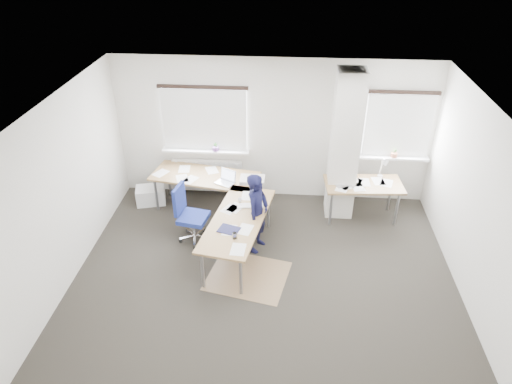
# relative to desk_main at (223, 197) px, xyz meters

# --- Properties ---
(ground) EXTENTS (6.00, 6.00, 0.00)m
(ground) POSITION_rel_desk_main_xyz_m (0.80, -1.19, -0.69)
(ground) COLOR #292621
(ground) RESTS_ON ground
(room_shell) EXTENTS (6.04, 5.04, 2.82)m
(room_shell) POSITION_rel_desk_main_xyz_m (0.99, -0.74, 1.05)
(room_shell) COLOR beige
(room_shell) RESTS_ON ground
(floor_mat) EXTENTS (1.41, 1.26, 0.01)m
(floor_mat) POSITION_rel_desk_main_xyz_m (0.54, -1.22, -0.69)
(floor_mat) COLOR #816546
(floor_mat) RESTS_ON ground
(white_crate) EXTENTS (0.63, 0.51, 0.33)m
(white_crate) POSITION_rel_desk_main_xyz_m (-1.57, 0.79, -0.53)
(white_crate) COLOR white
(white_crate) RESTS_ON ground
(desk_main) EXTENTS (2.40, 2.98, 0.96)m
(desk_main) POSITION_rel_desk_main_xyz_m (0.00, 0.00, 0.00)
(desk_main) COLOR olive
(desk_main) RESTS_ON ground
(desk_side) EXTENTS (1.45, 0.80, 1.22)m
(desk_side) POSITION_rel_desk_main_xyz_m (2.51, 0.61, -0.01)
(desk_side) COLOR olive
(desk_side) RESTS_ON ground
(task_chair) EXTENTS (0.59, 0.58, 1.07)m
(task_chair) POSITION_rel_desk_main_xyz_m (-0.51, -0.34, -0.40)
(task_chair) COLOR navy
(task_chair) RESTS_ON ground
(person) EXTENTS (0.50, 0.61, 1.43)m
(person) POSITION_rel_desk_main_xyz_m (0.64, -0.47, 0.02)
(person) COLOR black
(person) RESTS_ON ground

